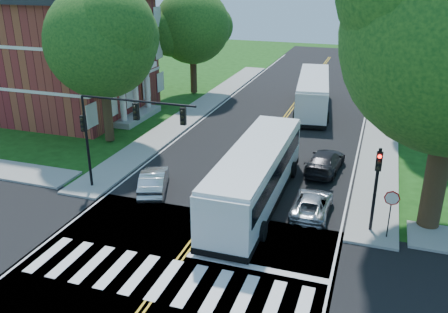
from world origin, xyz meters
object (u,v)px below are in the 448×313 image
at_px(dark_sedan, 325,161).
at_px(bus_follow, 313,92).
at_px(suv, 312,204).
at_px(hatchback, 154,181).
at_px(signal_nw, 120,123).
at_px(bus_lead, 256,174).
at_px(signal_ne, 377,179).

bearing_deg(dark_sedan, bus_follow, -72.39).
bearing_deg(suv, hatchback, 2.03).
bearing_deg(signal_nw, bus_lead, 10.18).
xyz_separation_m(signal_nw, bus_follow, (7.76, 21.27, -2.66)).
bearing_deg(bus_lead, bus_follow, -90.73).
height_order(hatchback, suv, hatchback).
bearing_deg(suv, bus_lead, -5.24).
relative_size(signal_ne, bus_follow, 0.35).
xyz_separation_m(suv, dark_sedan, (-0.10, 6.10, 0.12)).
height_order(signal_nw, bus_lead, signal_nw).
height_order(bus_follow, hatchback, bus_follow).
relative_size(signal_nw, hatchback, 1.72).
bearing_deg(bus_follow, dark_sedan, 94.92).
xyz_separation_m(signal_nw, dark_sedan, (10.81, 7.15, -3.67)).
bearing_deg(suv, signal_ne, 162.15).
bearing_deg(signal_nw, signal_ne, 0.05).
distance_m(bus_lead, bus_follow, 19.90).
height_order(signal_ne, suv, signal_ne).
bearing_deg(dark_sedan, bus_lead, 66.57).
distance_m(signal_ne, hatchback, 12.76).
relative_size(signal_nw, bus_lead, 0.56).
relative_size(hatchback, suv, 1.00).
distance_m(signal_ne, bus_follow, 22.21).
height_order(signal_ne, dark_sedan, signal_ne).
bearing_deg(hatchback, dark_sedan, -165.56).
xyz_separation_m(signal_ne, suv, (-3.14, 1.03, -2.37)).
distance_m(bus_lead, suv, 3.50).
bearing_deg(bus_lead, hatchback, 5.18).
relative_size(bus_lead, suv, 3.05).
relative_size(bus_lead, dark_sedan, 2.66).
bearing_deg(signal_ne, signal_nw, -179.95).
height_order(suv, dark_sedan, dark_sedan).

